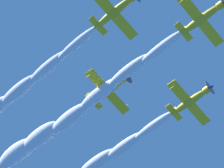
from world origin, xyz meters
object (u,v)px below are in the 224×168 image
at_px(airplane_left_wingman, 191,101).
at_px(airplane_right_wingman, 116,11).
at_px(airplane_lead, 203,18).
at_px(airplane_slot_tail, 110,89).

distance_m(airplane_left_wingman, airplane_right_wingman, 17.65).
xyz_separation_m(airplane_left_wingman, airplane_right_wingman, (6.51, -16.40, 0.43)).
height_order(airplane_lead, airplane_slot_tail, airplane_slot_tail).
bearing_deg(airplane_right_wingman, airplane_lead, 64.38).
bearing_deg(airplane_slot_tail, airplane_left_wingman, 64.75).
height_order(airplane_lead, airplane_left_wingman, airplane_lead).
distance_m(airplane_lead, airplane_right_wingman, 11.50).
xyz_separation_m(airplane_left_wingman, airplane_slot_tail, (-5.06, -10.72, 1.54)).
relative_size(airplane_lead, airplane_slot_tail, 1.00).
distance_m(airplane_lead, airplane_left_wingman, 12.97).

